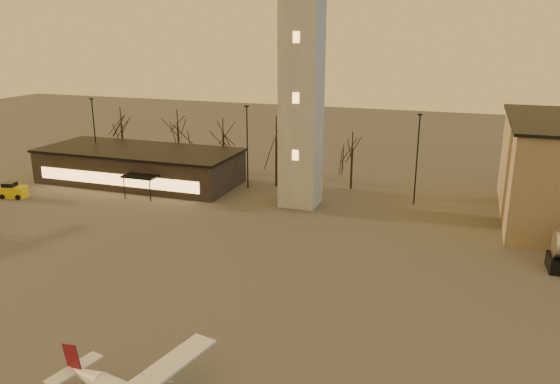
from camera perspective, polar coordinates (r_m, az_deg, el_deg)
name	(u,v)px	position (r m, az deg, el deg)	size (l,w,h in m)	color
ground	(157,342)	(35.99, -12.68, -15.09)	(220.00, 220.00, 0.00)	#3F3C3A
control_tower	(302,54)	(58.25, 2.32, 14.24)	(6.80, 6.80, 32.60)	#989590
terminal	(140,166)	(71.53, -14.44, 2.68)	(25.40, 12.20, 4.30)	black
light_poles	(308,155)	(60.48, 2.93, 3.87)	(58.50, 12.25, 10.14)	black
tree_row	(222,131)	(72.85, -6.05, 6.40)	(37.20, 9.20, 8.80)	black
service_cart	(13,192)	(70.38, -26.12, 0.02)	(3.11, 2.33, 1.80)	#DCBF0C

